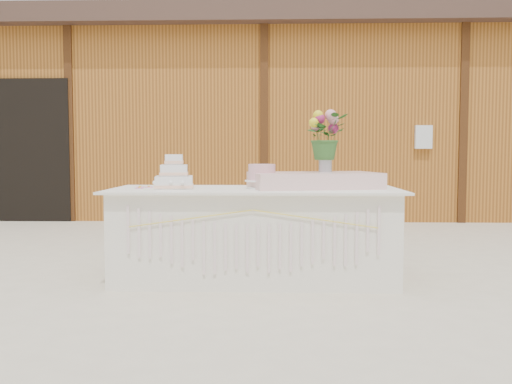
# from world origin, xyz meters

# --- Properties ---
(ground) EXTENTS (80.00, 80.00, 0.00)m
(ground) POSITION_xyz_m (0.00, 0.00, 0.00)
(ground) COLOR beige
(ground) RESTS_ON ground
(barn) EXTENTS (12.60, 4.60, 3.30)m
(barn) POSITION_xyz_m (-0.01, 5.99, 1.68)
(barn) COLOR #A66523
(barn) RESTS_ON ground
(cake_table) EXTENTS (2.40, 1.00, 0.77)m
(cake_table) POSITION_xyz_m (0.00, -0.00, 0.39)
(cake_table) COLOR white
(cake_table) RESTS_ON ground
(wedding_cake) EXTENTS (0.35, 0.35, 0.28)m
(wedding_cake) POSITION_xyz_m (-0.67, -0.01, 0.87)
(wedding_cake) COLOR white
(wedding_cake) RESTS_ON cake_table
(pink_cake_stand) EXTENTS (0.28, 0.28, 0.20)m
(pink_cake_stand) POSITION_xyz_m (0.06, -0.03, 0.88)
(pink_cake_stand) COLOR white
(pink_cake_stand) RESTS_ON cake_table
(satin_runner) EXTENTS (1.15, 0.82, 0.13)m
(satin_runner) POSITION_xyz_m (0.50, 0.07, 0.84)
(satin_runner) COLOR beige
(satin_runner) RESTS_ON cake_table
(flower_vase) EXTENTS (0.11, 0.11, 0.15)m
(flower_vase) POSITION_xyz_m (0.60, 0.14, 0.98)
(flower_vase) COLOR silver
(flower_vase) RESTS_ON satin_runner
(bouquet) EXTENTS (0.46, 0.45, 0.39)m
(bouquet) POSITION_xyz_m (0.60, 0.14, 1.25)
(bouquet) COLOR #2D5D25
(bouquet) RESTS_ON flower_vase
(loose_flowers) EXTENTS (0.24, 0.37, 0.02)m
(loose_flowers) POSITION_xyz_m (-0.96, 0.04, 0.78)
(loose_flowers) COLOR pink
(loose_flowers) RESTS_ON cake_table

